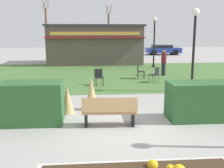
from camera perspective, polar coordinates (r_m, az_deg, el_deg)
ground_plane at (r=8.66m, az=2.46°, el=-8.92°), size 80.00×80.00×0.00m
lawn_patch at (r=18.80m, az=-1.61°, el=2.02°), size 36.00×12.00×0.01m
park_bench at (r=8.62m, az=-0.52°, el=-5.65°), size 1.72×0.60×0.95m
hedge_left at (r=9.24m, az=-16.20°, el=-3.73°), size 1.98×1.10×1.34m
hedge_right at (r=9.70m, az=17.42°, el=-3.33°), size 2.05×1.10×1.26m
ornamental_grass_behind_left at (r=10.06m, az=-9.20°, el=-3.24°), size 0.50×0.50×1.00m
ornamental_grass_behind_right at (r=10.38m, az=-4.25°, el=-1.97°), size 0.52×0.52×1.25m
lamppost_mid at (r=13.81m, az=16.56°, el=8.73°), size 0.36×0.36×3.96m
lamppost_far at (r=22.48m, az=8.71°, el=9.79°), size 0.36×0.36×3.96m
trash_bin at (r=9.54m, az=-18.32°, el=-4.76°), size 0.52×0.52×0.90m
food_kiosk at (r=25.11m, az=-3.56°, el=8.23°), size 8.43×4.61×3.43m
cafe_chair_west at (r=14.97m, az=-2.73°, el=1.71°), size 0.51×0.51×0.89m
cafe_chair_east at (r=17.08m, az=5.69°, el=2.83°), size 0.48×0.48×0.89m
cafe_chair_center at (r=15.94m, az=8.88°, el=2.16°), size 0.62×0.62×0.89m
person_strolling at (r=18.54m, az=10.60°, el=4.38°), size 0.34×0.34×1.69m
parked_car_west_slot at (r=33.26m, az=-7.97°, el=6.97°), size 4.34×2.33×1.20m
parked_car_center_slot at (r=33.43m, az=1.56°, el=7.09°), size 4.23×2.11×1.20m
parked_car_east_slot at (r=34.43m, az=10.40°, el=7.03°), size 4.23×2.11×1.20m
tree_left_bg at (r=38.77m, az=-13.35°, el=10.93°), size 0.91×0.96×6.86m
tree_right_bg at (r=39.54m, az=-0.72°, el=10.81°), size 0.91×0.96×6.29m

